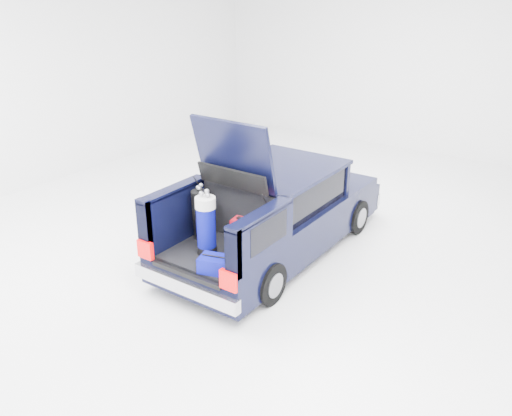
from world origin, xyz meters
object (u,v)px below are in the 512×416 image
Objects in this scene: blue_duffel at (216,264)px; car at (277,212)px; red_suitcase at (244,238)px; black_golf_bag at (200,214)px; blue_golf_bag at (206,225)px.

car is at bearing 83.12° from blue_duffel.
red_suitcase is 0.86m from black_golf_bag.
red_suitcase is at bearing -75.90° from car.
red_suitcase is 0.62m from blue_duffel.
blue_duffel is at bearing -102.38° from red_suitcase.
car is 1.46m from red_suitcase.
car is 9.11× the size of blue_duffel.
red_suitcase is (0.35, -1.41, 0.20)m from car.
blue_golf_bag reaches higher than blue_duffel.
blue_golf_bag is (-0.12, -1.66, 0.37)m from car.
black_golf_bag is at bearing 165.52° from red_suitcase.
red_suitcase is 1.12× the size of blue_duffel.
blue_golf_bag is 0.65m from blue_duffel.
black_golf_bag is (-0.50, -1.34, 0.32)m from car.
car reaches higher than blue_golf_bag.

